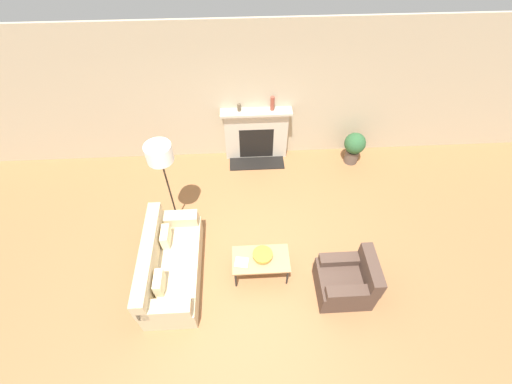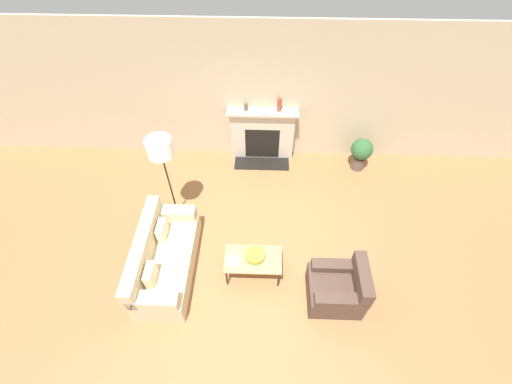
{
  "view_description": "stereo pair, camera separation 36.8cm",
  "coord_description": "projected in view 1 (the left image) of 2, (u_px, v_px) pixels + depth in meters",
  "views": [
    {
      "loc": [
        -0.14,
        -2.69,
        5.2
      ],
      "look_at": [
        0.09,
        1.47,
        0.45
      ],
      "focal_mm": 24.0,
      "sensor_mm": 36.0,
      "label": 1
    },
    {
      "loc": [
        0.23,
        -2.7,
        5.2
      ],
      "look_at": [
        0.09,
        1.47,
        0.45
      ],
      "focal_mm": 24.0,
      "sensor_mm": 36.0,
      "label": 2
    }
  ],
  "objects": [
    {
      "name": "floor_lamp",
      "position": [
        160.0,
        158.0,
        5.3
      ],
      "size": [
        0.42,
        0.42,
        1.81
      ],
      "color": "black",
      "rests_on": "ground_plane"
    },
    {
      "name": "mantel_vase_center_left",
      "position": [
        272.0,
        103.0,
        6.66
      ],
      "size": [
        0.08,
        0.08,
        0.29
      ],
      "color": "brown",
      "rests_on": "fireplace"
    },
    {
      "name": "bowl",
      "position": [
        263.0,
        255.0,
        5.38
      ],
      "size": [
        0.32,
        0.32,
        0.08
      ],
      "color": "#BC8E2D",
      "rests_on": "coffee_table"
    },
    {
      "name": "book",
      "position": [
        242.0,
        263.0,
        5.34
      ],
      "size": [
        0.25,
        0.22,
        0.02
      ],
      "rotation": [
        0.0,
        0.0,
        -0.2
      ],
      "color": "#B2A893",
      "rests_on": "coffee_table"
    },
    {
      "name": "wall_back",
      "position": [
        247.0,
        95.0,
        6.64
      ],
      "size": [
        18.0,
        0.06,
        2.9
      ],
      "color": "#BCAD8E",
      "rests_on": "ground_plane"
    },
    {
      "name": "potted_plant",
      "position": [
        354.0,
        146.0,
        7.2
      ],
      "size": [
        0.44,
        0.44,
        0.73
      ],
      "color": "brown",
      "rests_on": "ground_plane"
    },
    {
      "name": "couch",
      "position": [
        169.0,
        266.0,
        5.46
      ],
      "size": [
        0.82,
        1.8,
        0.84
      ],
      "rotation": [
        0.0,
        0.0,
        1.57
      ],
      "color": "#CCB78E",
      "rests_on": "ground_plane"
    },
    {
      "name": "armchair_near",
      "position": [
        347.0,
        281.0,
        5.29
      ],
      "size": [
        0.83,
        0.73,
        0.82
      ],
      "rotation": [
        0.0,
        0.0,
        -1.57
      ],
      "color": "#4C382D",
      "rests_on": "ground_plane"
    },
    {
      "name": "fireplace",
      "position": [
        256.0,
        135.0,
        7.21
      ],
      "size": [
        1.43,
        0.59,
        1.19
      ],
      "color": "beige",
      "rests_on": "ground_plane"
    },
    {
      "name": "ground_plane",
      "position": [
        256.0,
        276.0,
        5.68
      ],
      "size": [
        18.0,
        18.0,
        0.0
      ],
      "primitive_type": "plane",
      "color": "#99663D"
    },
    {
      "name": "coffee_table",
      "position": [
        261.0,
        260.0,
        5.42
      ],
      "size": [
        0.9,
        0.51,
        0.45
      ],
      "color": "tan",
      "rests_on": "ground_plane"
    },
    {
      "name": "mantel_vase_left",
      "position": [
        239.0,
        107.0,
        6.69
      ],
      "size": [
        0.07,
        0.07,
        0.15
      ],
      "color": "brown",
      "rests_on": "fireplace"
    }
  ]
}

